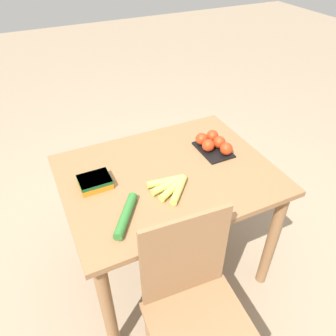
{
  "coord_description": "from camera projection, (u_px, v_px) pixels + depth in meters",
  "views": [
    {
      "loc": [
        0.56,
        1.17,
        1.81
      ],
      "look_at": [
        0.0,
        0.0,
        0.79
      ],
      "focal_mm": 35.0,
      "sensor_mm": 36.0,
      "label": 1
    }
  ],
  "objects": [
    {
      "name": "dining_table",
      "position": [
        168.0,
        191.0,
        1.74
      ],
      "size": [
        1.06,
        0.82,
        0.76
      ],
      "color": "olive",
      "rests_on": "ground_plane"
    },
    {
      "name": "carrot_bag",
      "position": [
        95.0,
        181.0,
        1.57
      ],
      "size": [
        0.15,
        0.12,
        0.05
      ],
      "color": "orange",
      "rests_on": "dining_table"
    },
    {
      "name": "ground_plane",
      "position": [
        168.0,
        263.0,
        2.14
      ],
      "size": [
        12.0,
        12.0,
        0.0
      ],
      "primitive_type": "plane",
      "color": "gray"
    },
    {
      "name": "chair",
      "position": [
        195.0,
        309.0,
        1.4
      ],
      "size": [
        0.45,
        0.43,
        0.92
      ],
      "rotation": [
        0.0,
        0.0,
        3.08
      ],
      "color": "#8E6642",
      "rests_on": "ground_plane"
    },
    {
      "name": "tomato_pack",
      "position": [
        213.0,
        143.0,
        1.81
      ],
      "size": [
        0.15,
        0.22,
        0.08
      ],
      "color": "black",
      "rests_on": "dining_table"
    },
    {
      "name": "banana_bunch",
      "position": [
        172.0,
        186.0,
        1.56
      ],
      "size": [
        0.2,
        0.19,
        0.03
      ],
      "color": "brown",
      "rests_on": "dining_table"
    },
    {
      "name": "cucumber_near",
      "position": [
        126.0,
        215.0,
        1.4
      ],
      "size": [
        0.18,
        0.23,
        0.04
      ],
      "color": "#2D702D",
      "rests_on": "dining_table"
    }
  ]
}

